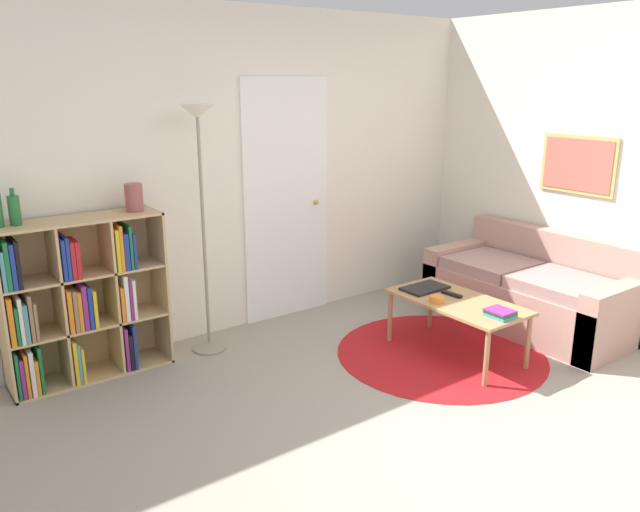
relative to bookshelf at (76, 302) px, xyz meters
The scene contains 14 objects.
ground_plane 2.74m from the bookshelf, 54.67° to the right, with size 14.00×14.00×0.00m, color gray.
wall_back 1.74m from the bookshelf, ahead, with size 7.49×0.11×2.60m.
wall_right 4.02m from the bookshelf, 14.74° to the right, with size 0.08×5.38×2.60m.
rug 2.69m from the bookshelf, 28.01° to the right, with size 1.59×1.59×0.01m.
bookshelf is the anchor object (origin of this frame).
floor_lamp 1.33m from the bookshelf, ahead, with size 0.26×0.26×1.87m.
couch 3.66m from the bookshelf, 20.13° to the right, with size 0.82×1.70×0.77m.
coffee_table 2.74m from the bookshelf, 28.42° to the right, with size 0.54×1.05×0.44m.
laptop 2.59m from the bookshelf, 22.26° to the right, with size 0.36×0.23×0.02m.
bowl 2.57m from the bookshelf, 28.95° to the right, with size 0.11×0.11×0.05m.
book_stack_on_table 2.94m from the bookshelf, 35.58° to the right, with size 0.16×0.18×0.05m.
remote 2.73m from the bookshelf, 26.17° to the right, with size 0.05×0.18×0.02m.
bottle_middle 0.75m from the bookshelf, behind, with size 0.07×0.07×0.24m.
vase_on_shelf 0.82m from the bookshelf, ahead, with size 0.12×0.12×0.20m.
Camera 1 is at (-2.58, -2.05, 2.03)m, focal length 35.00 mm.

